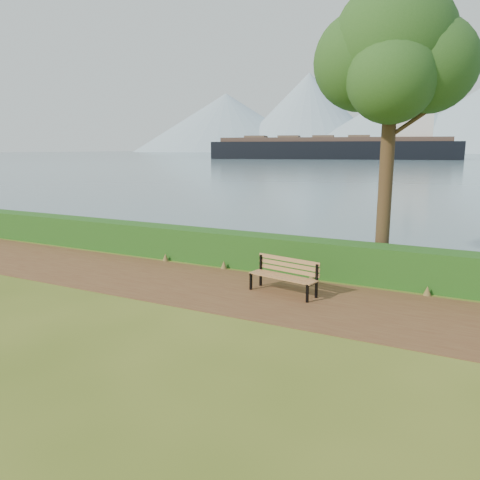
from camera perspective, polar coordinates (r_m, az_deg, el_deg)
The scene contains 8 objects.
ground at distance 11.56m, azimuth -2.16°, elevation -6.44°, with size 140.00×140.00×0.00m, color #4B5C1A.
path at distance 11.81m, azimuth -1.45°, elevation -6.03°, with size 40.00×3.40×0.01m, color #58331E.
hedge at distance 13.67m, azimuth 3.16°, elevation -1.51°, with size 32.00×0.85×1.00m, color #214F16.
water at distance 269.67m, azimuth 26.40°, elevation 9.27°, with size 700.00×510.00×0.00m, color #3F5666.
mountains at distance 416.61m, azimuth 25.88°, elevation 13.40°, with size 585.00×190.00×70.00m.
bench at distance 11.44m, azimuth 5.49°, elevation -4.07°, with size 1.79×0.82×0.86m.
tree at distance 13.42m, azimuth 18.13°, elevation 20.96°, with size 4.12×3.44×7.93m.
cargo_ship at distance 154.51m, azimuth 12.10°, elevation 10.90°, with size 77.21×30.15×23.24m.
Camera 1 is at (5.41, -9.60, 3.49)m, focal length 35.00 mm.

